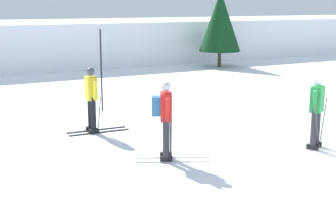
{
  "coord_description": "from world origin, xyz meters",
  "views": [
    {
      "loc": [
        -7.8,
        -6.32,
        3.29
      ],
      "look_at": [
        -2.46,
        3.98,
        0.9
      ],
      "focal_mm": 50.45,
      "sensor_mm": 36.0,
      "label": 1
    }
  ],
  "objects_px": {
    "skier_green": "(317,110)",
    "conifer_far_right": "(220,21)",
    "skier_yellow": "(92,98)",
    "skier_red": "(165,117)",
    "trail_marker_pole": "(101,71)"
  },
  "relations": [
    {
      "from": "conifer_far_right",
      "to": "skier_yellow",
      "type": "bearing_deg",
      "value": -137.14
    },
    {
      "from": "skier_yellow",
      "to": "conifer_far_right",
      "type": "xyz_separation_m",
      "value": [
        10.23,
        9.49,
        1.49
      ]
    },
    {
      "from": "trail_marker_pole",
      "to": "conifer_far_right",
      "type": "xyz_separation_m",
      "value": [
        9.15,
        7.23,
        1.14
      ]
    },
    {
      "from": "trail_marker_pole",
      "to": "conifer_far_right",
      "type": "bearing_deg",
      "value": 38.29
    },
    {
      "from": "skier_yellow",
      "to": "conifer_far_right",
      "type": "relative_size",
      "value": 0.43
    },
    {
      "from": "skier_yellow",
      "to": "skier_red",
      "type": "bearing_deg",
      "value": -76.91
    },
    {
      "from": "skier_yellow",
      "to": "conifer_far_right",
      "type": "height_order",
      "value": "conifer_far_right"
    },
    {
      "from": "skier_red",
      "to": "trail_marker_pole",
      "type": "relative_size",
      "value": 0.67
    },
    {
      "from": "skier_green",
      "to": "conifer_far_right",
      "type": "relative_size",
      "value": 0.43
    },
    {
      "from": "trail_marker_pole",
      "to": "skier_red",
      "type": "bearing_deg",
      "value": -94.55
    },
    {
      "from": "skier_red",
      "to": "trail_marker_pole",
      "type": "bearing_deg",
      "value": 85.45
    },
    {
      "from": "skier_green",
      "to": "skier_red",
      "type": "height_order",
      "value": "same"
    },
    {
      "from": "skier_green",
      "to": "conifer_far_right",
      "type": "bearing_deg",
      "value": 65.24
    },
    {
      "from": "skier_green",
      "to": "skier_yellow",
      "type": "xyz_separation_m",
      "value": [
        -4.13,
        3.73,
        -0.0
      ]
    },
    {
      "from": "skier_red",
      "to": "conifer_far_right",
      "type": "height_order",
      "value": "conifer_far_right"
    }
  ]
}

